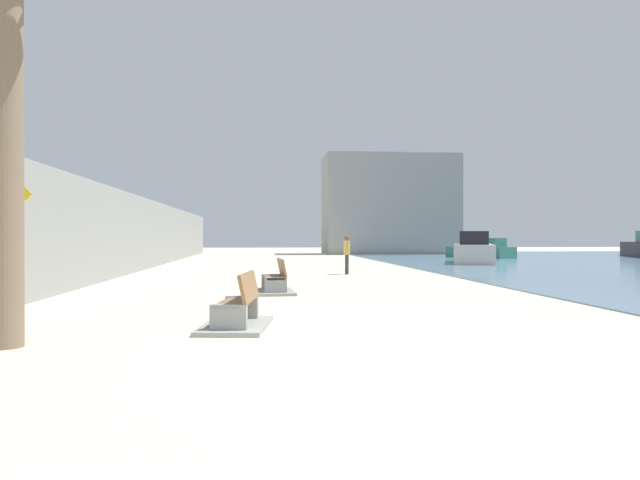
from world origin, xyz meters
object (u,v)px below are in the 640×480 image
object	(u,v)px
boat_far_left	(473,251)
boat_nearest	(482,250)
person_walking	(347,251)
bench_far	(275,285)
pedestrian_sign	(12,227)
bench_near	(237,315)

from	to	relation	value
boat_far_left	boat_nearest	world-z (taller)	boat_far_left
person_walking	bench_far	bearing A→B (deg)	-111.53
person_walking	pedestrian_sign	size ratio (longest dim) A/B	0.57
boat_far_left	person_walking	bearing A→B (deg)	-133.73
pedestrian_sign	bench_near	bearing A→B (deg)	-27.79
boat_far_left	pedestrian_sign	bearing A→B (deg)	-129.43
bench_near	boat_nearest	xyz separation A→B (m)	(16.57, 32.49, 0.35)
bench_far	boat_far_left	xyz separation A→B (m)	(12.08, 17.46, 0.52)
boat_far_left	pedestrian_sign	size ratio (longest dim) A/B	2.18
boat_far_left	pedestrian_sign	distance (m)	27.84
bench_far	pedestrian_sign	world-z (taller)	pedestrian_sign
person_walking	bench_near	bearing A→B (deg)	-105.33
bench_near	bench_far	bearing A→B (deg)	83.00
boat_far_left	pedestrian_sign	xyz separation A→B (m)	(-17.67, -21.49, 1.05)
person_walking	boat_far_left	size ratio (longest dim) A/B	0.26
bench_far	bench_near	bearing A→B (deg)	-97.00
boat_nearest	bench_near	bearing A→B (deg)	-117.02
bench_near	bench_far	distance (m)	6.59
bench_near	boat_far_left	distance (m)	27.25
pedestrian_sign	bench_far	bearing A→B (deg)	35.78
bench_far	boat_nearest	world-z (taller)	boat_nearest
bench_far	pedestrian_sign	xyz separation A→B (m)	(-5.59, -4.03, 1.57)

